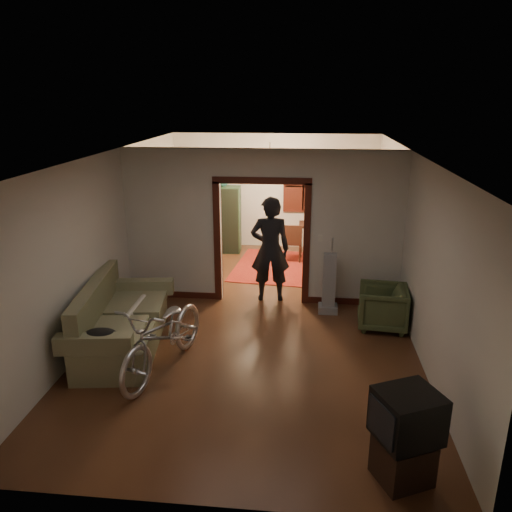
# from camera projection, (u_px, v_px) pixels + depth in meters

# --- Properties ---
(floor) EXTENTS (5.00, 8.50, 0.01)m
(floor) POSITION_uv_depth(u_px,v_px,m) (258.00, 316.00, 8.70)
(floor) COLOR #3A1F12
(floor) RESTS_ON ground
(ceiling) EXTENTS (5.00, 8.50, 0.01)m
(ceiling) POSITION_uv_depth(u_px,v_px,m) (258.00, 153.00, 7.84)
(ceiling) COLOR white
(ceiling) RESTS_ON floor
(wall_back) EXTENTS (5.00, 0.02, 2.80)m
(wall_back) POSITION_uv_depth(u_px,v_px,m) (275.00, 192.00, 12.29)
(wall_back) COLOR beige
(wall_back) RESTS_ON floor
(wall_left) EXTENTS (0.02, 8.50, 2.80)m
(wall_left) POSITION_uv_depth(u_px,v_px,m) (112.00, 235.00, 8.51)
(wall_left) COLOR beige
(wall_left) RESTS_ON floor
(wall_right) EXTENTS (0.02, 8.50, 2.80)m
(wall_right) POSITION_uv_depth(u_px,v_px,m) (412.00, 243.00, 8.03)
(wall_right) COLOR beige
(wall_right) RESTS_ON floor
(partition_wall) EXTENTS (5.00, 0.14, 2.80)m
(partition_wall) POSITION_uv_depth(u_px,v_px,m) (262.00, 228.00, 8.98)
(partition_wall) COLOR beige
(partition_wall) RESTS_ON floor
(door_casing) EXTENTS (1.74, 0.20, 2.32)m
(door_casing) POSITION_uv_depth(u_px,v_px,m) (262.00, 243.00, 9.07)
(door_casing) COLOR #3A140D
(door_casing) RESTS_ON floor
(far_window) EXTENTS (0.98, 0.06, 1.28)m
(far_window) POSITION_uv_depth(u_px,v_px,m) (303.00, 186.00, 12.14)
(far_window) COLOR black
(far_window) RESTS_ON wall_back
(chandelier) EXTENTS (0.24, 0.24, 0.24)m
(chandelier) POSITION_uv_depth(u_px,v_px,m) (270.00, 162.00, 10.34)
(chandelier) COLOR #FFE0A5
(chandelier) RESTS_ON ceiling
(light_switch) EXTENTS (0.08, 0.01, 0.12)m
(light_switch) POSITION_uv_depth(u_px,v_px,m) (320.00, 238.00, 8.85)
(light_switch) COLOR silver
(light_switch) RESTS_ON partition_wall
(sofa) EXTENTS (1.30, 2.35, 1.03)m
(sofa) POSITION_uv_depth(u_px,v_px,m) (122.00, 316.00, 7.48)
(sofa) COLOR #616342
(sofa) RESTS_ON floor
(rolled_paper) EXTENTS (0.11, 0.84, 0.11)m
(rolled_paper) POSITION_uv_depth(u_px,v_px,m) (135.00, 308.00, 7.75)
(rolled_paper) COLOR beige
(rolled_paper) RESTS_ON sofa
(jacket) EXTENTS (0.44, 0.33, 0.13)m
(jacket) POSITION_uv_depth(u_px,v_px,m) (100.00, 334.00, 6.56)
(jacket) COLOR black
(jacket) RESTS_ON sofa
(bicycle) EXTENTS (1.21, 2.17, 1.08)m
(bicycle) POSITION_uv_depth(u_px,v_px,m) (164.00, 335.00, 6.84)
(bicycle) COLOR silver
(bicycle) RESTS_ON floor
(armchair) EXTENTS (0.86, 0.84, 0.71)m
(armchair) POSITION_uv_depth(u_px,v_px,m) (382.00, 307.00, 8.19)
(armchair) COLOR #404C2A
(armchair) RESTS_ON floor
(tv_stand) EXTENTS (0.64, 0.62, 0.45)m
(tv_stand) POSITION_uv_depth(u_px,v_px,m) (403.00, 460.00, 4.96)
(tv_stand) COLOR black
(tv_stand) RESTS_ON floor
(crt_tv) EXTENTS (0.74, 0.71, 0.49)m
(crt_tv) POSITION_uv_depth(u_px,v_px,m) (408.00, 416.00, 4.80)
(crt_tv) COLOR black
(crt_tv) RESTS_ON tv_stand
(vacuum) EXTENTS (0.39, 0.34, 1.09)m
(vacuum) POSITION_uv_depth(u_px,v_px,m) (329.00, 283.00, 8.69)
(vacuum) COLOR gray
(vacuum) RESTS_ON floor
(person) EXTENTS (0.76, 0.54, 1.97)m
(person) POSITION_uv_depth(u_px,v_px,m) (270.00, 249.00, 9.13)
(person) COLOR black
(person) RESTS_ON floor
(oriental_rug) EXTENTS (1.98, 2.48, 0.02)m
(oriental_rug) POSITION_uv_depth(u_px,v_px,m) (276.00, 266.00, 11.19)
(oriental_rug) COLOR maroon
(oriental_rug) RESTS_ON floor
(locker) EXTENTS (0.81, 0.46, 1.61)m
(locker) POSITION_uv_depth(u_px,v_px,m) (224.00, 220.00, 12.04)
(locker) COLOR #233A25
(locker) RESTS_ON floor
(globe) EXTENTS (0.26, 0.26, 0.26)m
(globe) POSITION_uv_depth(u_px,v_px,m) (223.00, 172.00, 11.68)
(globe) COLOR #1E5972
(globe) RESTS_ON locker
(desk) EXTENTS (1.03, 0.58, 0.76)m
(desk) POSITION_uv_depth(u_px,v_px,m) (320.00, 240.00, 11.87)
(desk) COLOR black
(desk) RESTS_ON floor
(desk_chair) EXTENTS (0.40, 0.40, 0.89)m
(desk_chair) POSITION_uv_depth(u_px,v_px,m) (293.00, 242.00, 11.47)
(desk_chair) COLOR black
(desk_chair) RESTS_ON floor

